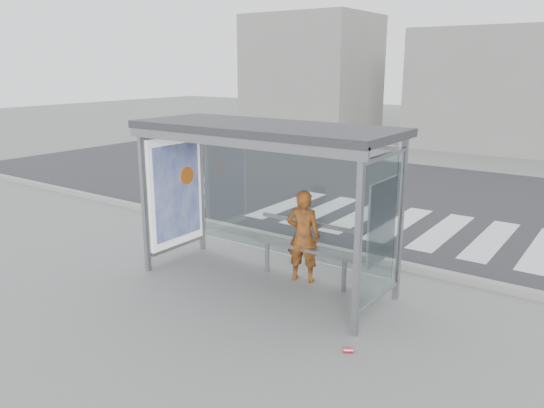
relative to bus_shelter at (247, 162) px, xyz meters
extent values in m
plane|color=slate|center=(0.37, -0.06, -1.98)|extent=(80.00, 80.00, 0.00)
cube|color=#29292B|center=(0.37, 6.94, -1.98)|extent=(30.00, 10.00, 0.01)
cube|color=gray|center=(0.37, 1.89, -1.92)|extent=(30.00, 0.18, 0.12)
cube|color=silver|center=(-2.13, 4.44, -1.98)|extent=(0.55, 3.00, 0.00)
cube|color=silver|center=(-1.13, 4.44, -1.98)|extent=(0.55, 3.00, 0.00)
cube|color=silver|center=(-0.13, 4.44, -1.98)|extent=(0.55, 3.00, 0.00)
cube|color=silver|center=(0.87, 4.44, -1.98)|extent=(0.55, 3.00, 0.00)
cube|color=silver|center=(1.87, 4.44, -1.98)|extent=(0.55, 3.00, 0.00)
cube|color=silver|center=(2.87, 4.44, -1.98)|extent=(0.55, 3.00, 0.00)
cube|color=silver|center=(3.87, 4.44, -1.98)|extent=(0.55, 3.00, 0.00)
cube|color=gray|center=(-1.63, -0.76, -0.73)|extent=(0.08, 0.08, 2.50)
cube|color=gray|center=(2.37, -0.76, -0.73)|extent=(0.08, 0.08, 2.50)
cube|color=gray|center=(-1.63, 0.64, -0.73)|extent=(0.08, 0.08, 2.50)
cube|color=gray|center=(2.37, 0.64, -0.73)|extent=(0.08, 0.08, 2.50)
cube|color=#2D2D30|center=(0.37, -0.06, 0.58)|extent=(4.25, 1.65, 0.12)
cube|color=gray|center=(0.37, -0.82, 0.47)|extent=(4.25, 0.06, 0.18)
cube|color=white|center=(0.37, 0.64, -0.68)|extent=(3.80, 0.02, 2.00)
cube|color=white|center=(-1.63, -0.06, -0.68)|extent=(0.15, 1.25, 2.00)
cube|color=blue|center=(-1.54, -0.06, -0.68)|extent=(0.01, 1.10, 1.70)
cylinder|color=#D26112|center=(-1.53, 0.19, -0.43)|extent=(0.02, 0.32, 0.32)
cube|color=white|center=(2.37, -0.06, -0.68)|extent=(0.03, 1.25, 2.00)
cube|color=beige|center=(2.34, -0.01, -0.58)|extent=(0.03, 0.86, 1.16)
cube|color=gray|center=(-9.63, 17.94, 1.02)|extent=(6.00, 5.00, 6.00)
cube|color=gray|center=(0.37, 17.94, 0.52)|extent=(8.00, 5.00, 5.00)
imported|color=#CE5B13|center=(0.81, 0.43, -1.21)|extent=(0.65, 0.51, 1.56)
cube|color=slate|center=(0.84, 0.41, -1.40)|extent=(1.92, 0.23, 0.05)
cylinder|color=slate|center=(0.10, 0.41, -1.70)|extent=(0.07, 0.07, 0.56)
cylinder|color=slate|center=(1.59, 0.41, -1.70)|extent=(0.07, 0.07, 0.56)
cube|color=slate|center=(0.84, 0.60, -1.02)|extent=(1.92, 0.04, 0.06)
cylinder|color=#E34250|center=(2.51, -1.20, -1.95)|extent=(0.14, 0.12, 0.07)
camera|label=1|loc=(5.17, -6.61, 1.50)|focal=35.00mm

